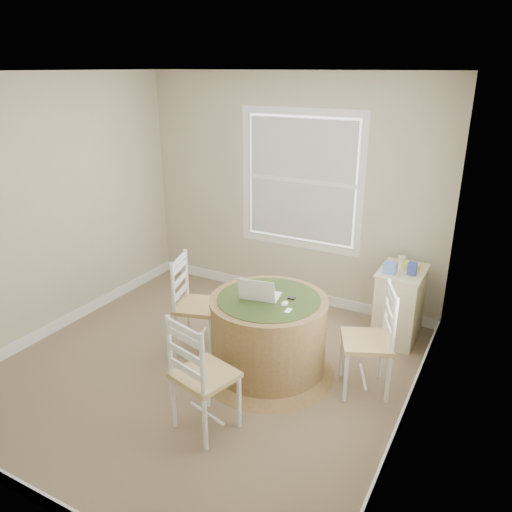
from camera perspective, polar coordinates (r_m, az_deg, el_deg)
The scene contains 14 objects.
room at distance 4.25m, azimuth -3.39°, elevation 2.52°, with size 3.64×3.64×2.64m.
round_table at distance 4.51m, azimuth 1.43°, elevation -8.77°, with size 1.22×1.22×0.75m.
chair_left at distance 4.86m, azimuth -6.61°, elevation -5.65°, with size 0.42×0.40×0.95m, color white, non-canonical shape.
chair_near at distance 3.86m, azimuth -5.83°, elevation -13.32°, with size 0.42×0.40×0.95m, color white, non-canonical shape.
chair_right at distance 4.35m, azimuth 12.49°, elevation -9.46°, with size 0.42×0.40×0.95m, color white, non-canonical shape.
laptop at distance 4.35m, azimuth 0.45°, elevation -4.43°, with size 0.37×0.34×0.23m.
mouse at distance 4.25m, azimuth 3.27°, elevation -5.44°, with size 0.06×0.09×0.03m, color white.
phone at distance 4.15m, azimuth 3.71°, elevation -6.31°, with size 0.04×0.09×0.02m, color #B7BABF.
keys at distance 4.35m, azimuth 4.09°, elevation -4.87°, with size 0.06×0.05×0.03m, color black.
corner_chest at distance 5.26m, azimuth 16.02°, elevation -5.36°, with size 0.43×0.58×0.77m.
tissue_box at distance 4.98m, azimuth 15.07°, elevation -1.30°, with size 0.12×0.12×0.10m, color #5E83D7.
box_yellow at distance 5.13m, azimuth 17.39°, elevation -1.12°, with size 0.15×0.10×0.06m, color #E9EF54.
box_blue at distance 4.99m, azimuth 17.42°, elevation -1.40°, with size 0.08×0.08×0.12m, color #2E408B.
cup_cream at distance 5.21m, azimuth 16.32°, elevation -0.51°, with size 0.07×0.07×0.09m, color beige.
Camera 1 is at (2.30, -3.27, 2.64)m, focal length 35.00 mm.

